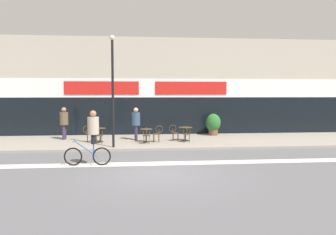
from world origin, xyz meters
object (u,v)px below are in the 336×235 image
Objects in this scene: bistro_table_0 at (100,132)px; bistro_table_1 at (146,133)px; cafe_chair_2_side at (174,132)px; pedestrian_far_end at (136,121)px; cafe_chair_2_near at (187,133)px; cafe_chair_0_side at (89,133)px; cafe_chair_0_near at (99,134)px; pedestrian_near_end at (64,120)px; planter_pot at (213,124)px; lamp_post at (113,83)px; cafe_chair_1_near at (146,134)px; cafe_chair_1_side at (158,133)px; cyclist_0 at (92,134)px; bistro_table_2 at (185,131)px.

bistro_table_1 is (2.50, -0.27, -0.02)m from bistro_table_0.
bistro_table_0 is 4.08m from cafe_chair_2_side.
cafe_chair_2_side is at bearing -16.89° from pedestrian_far_end.
cafe_chair_2_near is 3.03m from pedestrian_far_end.
cafe_chair_0_side reaches higher than bistro_table_1.
pedestrian_near_end reaches higher than cafe_chair_0_near.
bistro_table_0 is 0.42× the size of pedestrian_far_end.
planter_pot is (2.13, 2.84, 0.22)m from cafe_chair_2_near.
bistro_table_1 is 3.48m from lamp_post.
pedestrian_far_end is at bearing 22.94° from cafe_chair_1_near.
bistro_table_0 is 3.14m from cafe_chair_1_side.
lamp_post is (-1.66, -0.96, 2.62)m from cafe_chair_1_near.
cafe_chair_2_side is 2.27m from pedestrian_far_end.
cafe_chair_1_near is 5.03m from cyclist_0.
cafe_chair_1_side is at bearing -87.24° from cafe_chair_0_near.
bistro_table_2 is (4.71, 0.08, 0.01)m from bistro_table_0.
cafe_chair_1_side is at bearing -145.41° from planter_pot.
lamp_post is at bearing -55.70° from cafe_chair_0_side.
cafe_chair_0_near is 0.66× the size of planter_pot.
cafe_chair_1_side is at bearing -4.77° from bistro_table_0.
lamp_post is 3.36m from pedestrian_far_end.
cafe_chair_2_near is at bearing -6.58° from bistro_table_0.
cafe_chair_1_side is 0.66× the size of planter_pot.
cafe_chair_0_near is 0.17× the size of lamp_post.
cafe_chair_0_side is at bearing -9.50° from cafe_chair_1_side.
cafe_chair_2_near is 3.56m from planter_pot.
pedestrian_far_end is (1.95, 0.58, 0.56)m from bistro_table_0.
bistro_table_1 is 0.39× the size of pedestrian_far_end.
bistro_table_1 is at bearing -6.12° from bistro_table_0.
lamp_post reaches higher than cafe_chair_1_near.
cafe_chair_2_near is 0.66× the size of planter_pot.
pedestrian_far_end reaches higher than bistro_table_1.
pedestrian_far_end reaches higher than bistro_table_2.
lamp_post is (-5.99, -4.15, 2.40)m from planter_pot.
pedestrian_near_end is (-6.26, 1.13, 0.59)m from cafe_chair_2_side.
bistro_table_2 is 0.14× the size of lamp_post.
cafe_chair_0_near is at bearing -171.44° from bistro_table_2.
pedestrian_near_end is 4.17m from pedestrian_far_end.
bistro_table_1 is 1.17m from pedestrian_far_end.
pedestrian_near_end is (-2.18, 1.84, 0.59)m from cafe_chair_0_near.
bistro_table_0 is 4.73m from cafe_chair_2_near.
cafe_chair_1_side is 5.54m from pedestrian_near_end.
cafe_chair_2_side is (-0.63, -0.00, -0.03)m from bistro_table_2.
cafe_chair_1_near is at bearing -143.66° from planter_pot.
lamp_post reaches higher than planter_pot.
cafe_chair_2_near is 0.49× the size of pedestrian_near_end.
pedestrian_far_end is (1.67, 5.95, 0.00)m from cyclist_0.
cafe_chair_1_side is at bearing 34.85° from lamp_post.
cafe_chair_0_side is 3.76m from cafe_chair_1_side.
planter_pot is 5.19m from pedestrian_far_end.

